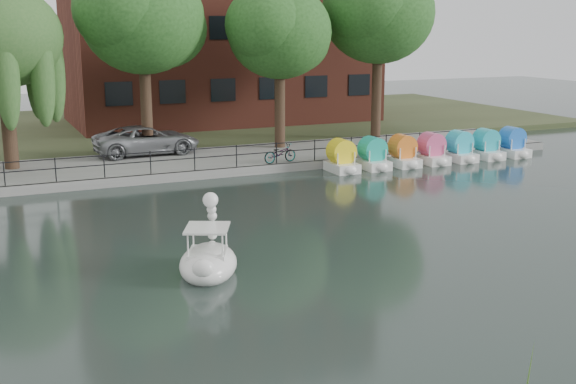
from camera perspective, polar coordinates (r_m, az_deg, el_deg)
ground_plane at (r=20.91m, az=3.20°, el=-5.87°), size 120.00×120.00×0.00m
promenade at (r=35.41m, az=-8.64°, el=2.21°), size 40.00×6.00×0.40m
kerb at (r=32.62m, az=-7.26°, el=1.33°), size 40.00×0.25×0.40m
land_strip at (r=48.89m, az=-13.03°, el=4.98°), size 60.00×22.00×0.36m
railing at (r=32.63m, az=-7.41°, el=3.02°), size 32.00×0.05×1.00m
willow_mid at (r=34.63m, az=-21.74°, el=11.28°), size 5.32×5.32×8.15m
broadleaf_center at (r=36.49m, az=-11.43°, el=13.26°), size 6.00×6.00×9.25m
broadleaf_right at (r=38.18m, az=-0.67°, el=12.48°), size 5.40×5.40×8.32m
broadleaf_far at (r=42.04m, az=7.18°, el=13.81°), size 6.30×6.30×9.71m
minivan at (r=37.04m, az=-11.10°, el=4.22°), size 3.08×6.17×1.68m
bicycle at (r=34.19m, az=-0.64°, el=3.17°), size 0.85×1.79×1.00m
swan_boat at (r=20.31m, az=-6.31°, el=-5.12°), size 2.49×2.95×2.14m
pedal_boat_row at (r=36.83m, az=11.29°, el=3.17°), size 11.35×1.70×1.40m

